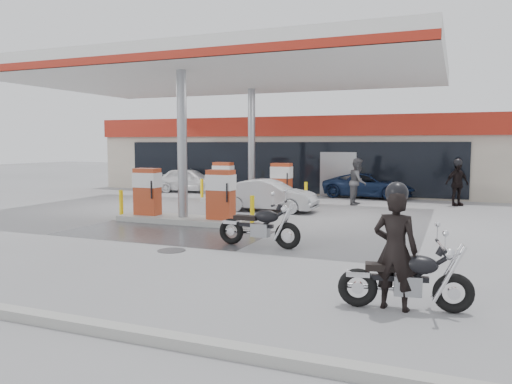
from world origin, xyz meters
TOP-DOWN VIEW (x-y plane):
  - ground at (0.00, 0.00)m, footprint 90.00×90.00m
  - wet_patch at (0.50, 0.00)m, footprint 6.00×3.00m
  - drain_cover at (2.00, -2.00)m, footprint 0.70×0.70m
  - store_building at (0.01, 15.94)m, footprint 22.00×8.22m
  - canopy at (0.00, 5.00)m, footprint 16.00×10.02m
  - pump_island_near at (0.00, 2.00)m, footprint 5.14×1.30m
  - pump_island_far at (0.00, 8.00)m, footprint 5.14×1.30m
  - main_motorcycle at (7.78, -4.39)m, footprint 2.08×0.80m
  - biker_main at (7.58, -4.43)m, footprint 0.75×0.54m
  - parked_motorcycle at (3.86, -0.75)m, footprint 2.25×0.86m
  - sedan_white at (-4.99, 11.20)m, footprint 3.97×1.87m
  - attendant at (4.52, 9.00)m, footprint 0.77×0.98m
  - hatchback_silver at (1.69, 5.60)m, footprint 3.77×1.39m
  - parked_car_left at (-6.85, 14.00)m, footprint 4.38×2.63m
  - parked_car_right at (4.50, 12.00)m, footprint 4.48×2.41m
  - biker_walking at (8.47, 10.20)m, footprint 1.15×1.03m

SIDE VIEW (x-z plane):
  - ground at x=0.00m, z-range 0.00..0.00m
  - wet_patch at x=0.50m, z-range 0.00..0.00m
  - drain_cover at x=2.00m, z-range 0.00..0.01m
  - main_motorcycle at x=7.78m, z-range -0.06..1.01m
  - parked_motorcycle at x=3.86m, z-range -0.07..1.09m
  - parked_car_left at x=-6.85m, z-range 0.00..1.19m
  - parked_car_right at x=4.50m, z-range 0.00..1.20m
  - hatchback_silver at x=1.69m, z-range 0.00..1.23m
  - sedan_white at x=-4.99m, z-range 0.00..1.31m
  - pump_island_near at x=0.00m, z-range -0.18..1.60m
  - pump_island_far at x=0.00m, z-range -0.18..1.60m
  - biker_walking at x=8.47m, z-range 0.00..1.87m
  - biker_main at x=7.58m, z-range 0.00..1.90m
  - attendant at x=4.52m, z-range 0.00..2.00m
  - store_building at x=0.01m, z-range 0.01..4.01m
  - canopy at x=0.00m, z-range 2.51..8.02m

